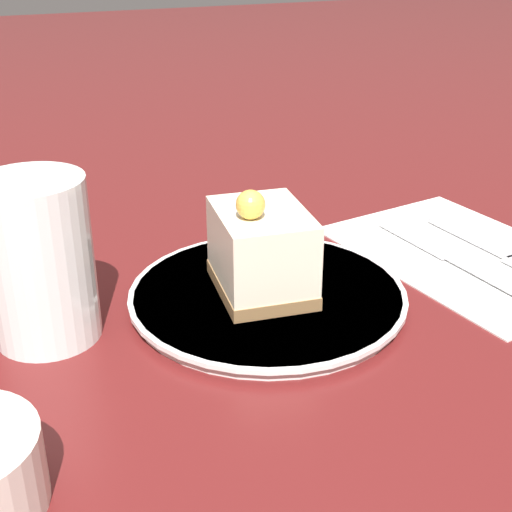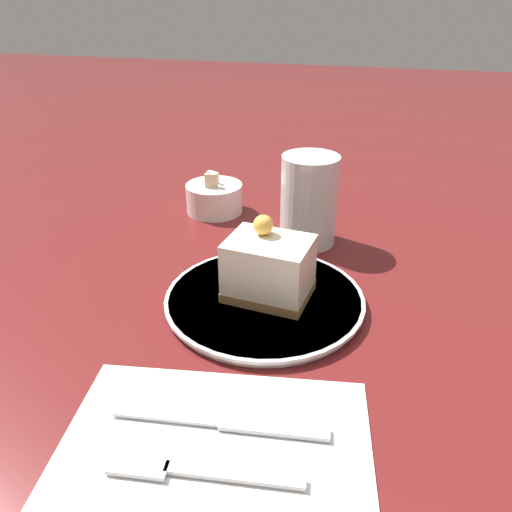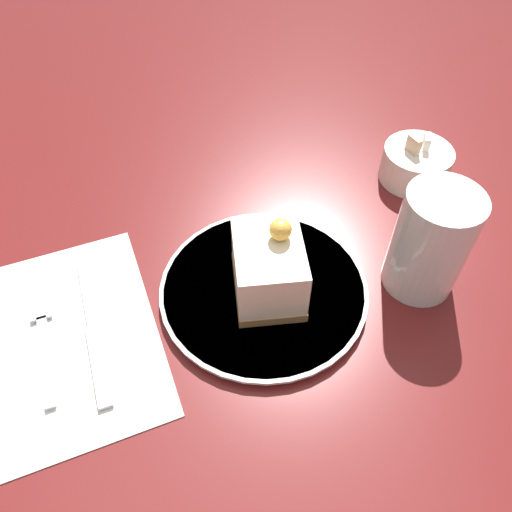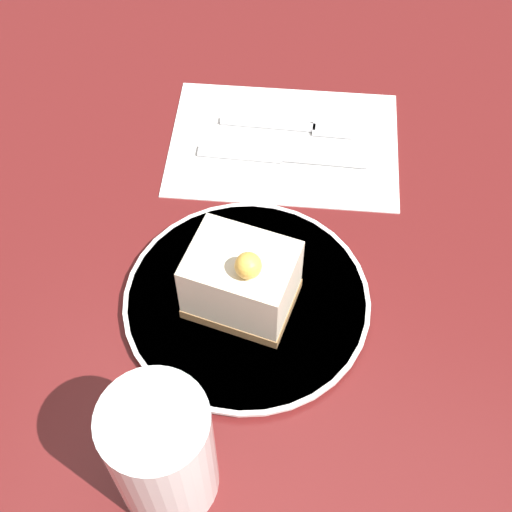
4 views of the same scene
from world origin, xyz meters
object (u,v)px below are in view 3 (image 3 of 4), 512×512
plate (264,290)px  knife (95,342)px  fork (43,332)px  sugar_bowl (415,164)px  cake_slice (269,268)px  drinking_glass (430,242)px

plate → knife: plate is taller
fork → knife: size_ratio=0.84×
knife → sugar_bowl: size_ratio=2.03×
cake_slice → drinking_glass: (0.17, -0.01, 0.02)m
plate → drinking_glass: bearing=-5.9°
plate → knife: (-0.19, -0.03, -0.00)m
plate → drinking_glass: size_ratio=1.81×
knife → drinking_glass: 0.37m
sugar_bowl → drinking_glass: (-0.07, -0.17, 0.04)m
drinking_glass → plate: bearing=174.1°
plate → cake_slice: bearing=-38.3°
cake_slice → fork: size_ratio=0.65×
cake_slice → drinking_glass: drinking_glass is taller
knife → plate: bearing=0.7°
plate → knife: size_ratio=1.25×
cake_slice → knife: size_ratio=0.54×
fork → sugar_bowl: size_ratio=1.70×
knife → cake_slice: bearing=-0.5°
plate → cake_slice: (0.00, -0.00, 0.04)m
drinking_glass → cake_slice: bearing=175.1°
plate → cake_slice: 0.04m
fork → knife: same height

